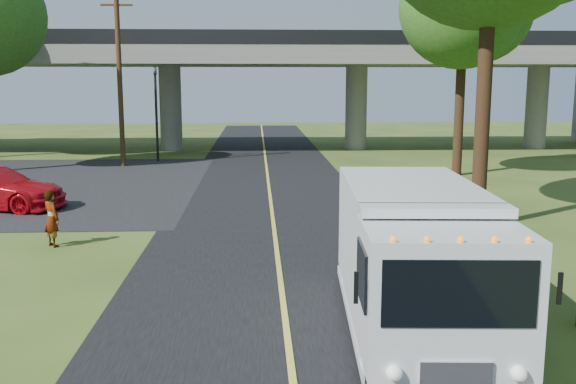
{
  "coord_description": "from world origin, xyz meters",
  "views": [
    {
      "loc": [
        -0.51,
        -9.78,
        4.41
      ],
      "look_at": [
        0.29,
        6.44,
        1.6
      ],
      "focal_mm": 40.0,
      "sensor_mm": 36.0,
      "label": 1
    }
  ],
  "objects": [
    {
      "name": "pedestrian",
      "position": [
        -6.03,
        7.36,
        0.77
      ],
      "size": [
        0.66,
        0.66,
        1.55
      ],
      "primitive_type": "imported",
      "rotation": [
        0.0,
        0.0,
        2.36
      ],
      "color": "gray",
      "rests_on": "ground"
    },
    {
      "name": "lane_line",
      "position": [
        0.0,
        10.0,
        0.03
      ],
      "size": [
        0.12,
        90.0,
        0.01
      ],
      "primitive_type": "cube",
      "color": "gold",
      "rests_on": "road"
    },
    {
      "name": "traffic_signal",
      "position": [
        -6.0,
        26.0,
        3.2
      ],
      "size": [
        0.18,
        0.22,
        5.2
      ],
      "color": "black",
      "rests_on": "ground"
    },
    {
      "name": "utility_pole",
      "position": [
        -7.5,
        24.0,
        4.59
      ],
      "size": [
        1.6,
        0.26,
        9.0
      ],
      "color": "#472D19",
      "rests_on": "ground"
    },
    {
      "name": "parking_lot",
      "position": [
        -11.0,
        18.0,
        0.01
      ],
      "size": [
        16.0,
        18.0,
        0.01
      ],
      "primitive_type": "cube",
      "color": "black",
      "rests_on": "ground"
    },
    {
      "name": "overpass",
      "position": [
        0.0,
        32.0,
        4.56
      ],
      "size": [
        54.0,
        10.0,
        7.3
      ],
      "color": "slate",
      "rests_on": "ground"
    },
    {
      "name": "ground",
      "position": [
        0.0,
        0.0,
        0.0
      ],
      "size": [
        120.0,
        120.0,
        0.0
      ],
      "primitive_type": "plane",
      "color": "#334819",
      "rests_on": "ground"
    },
    {
      "name": "step_van",
      "position": [
        2.2,
        0.76,
        1.42
      ],
      "size": [
        2.67,
        6.36,
        2.62
      ],
      "rotation": [
        0.0,
        0.0,
        -0.06
      ],
      "color": "silver",
      "rests_on": "ground"
    },
    {
      "name": "road",
      "position": [
        0.0,
        10.0,
        0.01
      ],
      "size": [
        7.0,
        90.0,
        0.02
      ],
      "primitive_type": "cube",
      "color": "black",
      "rests_on": "ground"
    }
  ]
}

